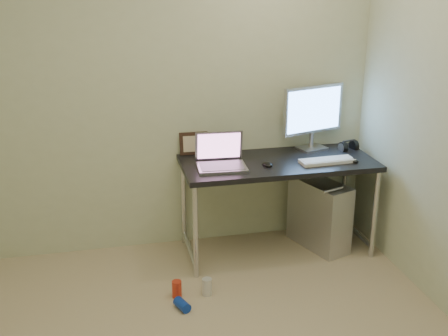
% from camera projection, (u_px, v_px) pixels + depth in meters
% --- Properties ---
extents(wall_back, '(3.50, 0.02, 2.50)m').
position_uv_depth(wall_back, '(146.00, 93.00, 4.17)').
color(wall_back, beige).
rests_on(wall_back, ground).
extents(desk, '(1.46, 0.64, 0.75)m').
position_uv_depth(desk, '(278.00, 171.00, 4.27)').
color(desk, black).
rests_on(desk, ground).
extents(tower_computer, '(0.40, 0.57, 0.58)m').
position_uv_depth(tower_computer, '(319.00, 214.00, 4.47)').
color(tower_computer, silver).
rests_on(tower_computer, ground).
extents(cable_a, '(0.01, 0.16, 0.69)m').
position_uv_depth(cable_a, '(302.00, 188.00, 4.67)').
color(cable_a, black).
rests_on(cable_a, ground).
extents(cable_b, '(0.02, 0.11, 0.71)m').
position_uv_depth(cable_b, '(313.00, 190.00, 4.68)').
color(cable_b, black).
rests_on(cable_b, ground).
extents(can_red, '(0.07, 0.07, 0.12)m').
position_uv_depth(can_red, '(177.00, 289.00, 3.82)').
color(can_red, red).
rests_on(can_red, ground).
extents(can_white, '(0.08, 0.08, 0.12)m').
position_uv_depth(can_white, '(207.00, 287.00, 3.84)').
color(can_white, silver).
rests_on(can_white, ground).
extents(can_blue, '(0.11, 0.14, 0.07)m').
position_uv_depth(can_blue, '(182.00, 305.00, 3.69)').
color(can_blue, '#1033AD').
rests_on(can_blue, ground).
extents(laptop, '(0.37, 0.31, 0.24)m').
position_uv_depth(laptop, '(221.00, 159.00, 4.10)').
color(laptop, '#B0AFB7').
rests_on(laptop, desk).
extents(monitor, '(0.54, 0.22, 0.51)m').
position_uv_depth(monitor, '(313.00, 112.00, 4.42)').
color(monitor, '#B0AFB7').
rests_on(monitor, desk).
extents(keyboard, '(0.42, 0.16, 0.02)m').
position_uv_depth(keyboard, '(327.00, 161.00, 4.20)').
color(keyboard, white).
rests_on(keyboard, desk).
extents(mouse_right, '(0.07, 0.10, 0.03)m').
position_uv_depth(mouse_right, '(354.00, 159.00, 4.21)').
color(mouse_right, black).
rests_on(mouse_right, desk).
extents(mouse_left, '(0.08, 0.12, 0.04)m').
position_uv_depth(mouse_left, '(267.00, 163.00, 4.13)').
color(mouse_left, black).
rests_on(mouse_left, desk).
extents(headphones, '(0.16, 0.10, 0.10)m').
position_uv_depth(headphones, '(349.00, 146.00, 4.49)').
color(headphones, black).
rests_on(headphones, desk).
extents(picture_frame, '(0.22, 0.07, 0.18)m').
position_uv_depth(picture_frame, '(194.00, 143.00, 4.36)').
color(picture_frame, black).
rests_on(picture_frame, desk).
extents(webcam, '(0.05, 0.04, 0.13)m').
position_uv_depth(webcam, '(225.00, 143.00, 4.35)').
color(webcam, silver).
rests_on(webcam, desk).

